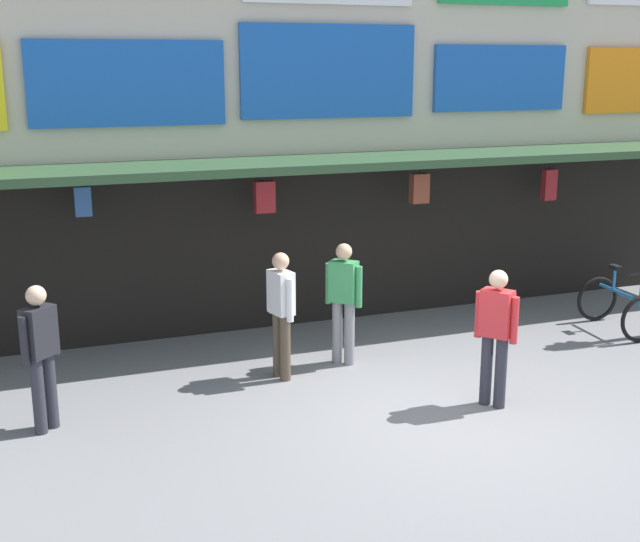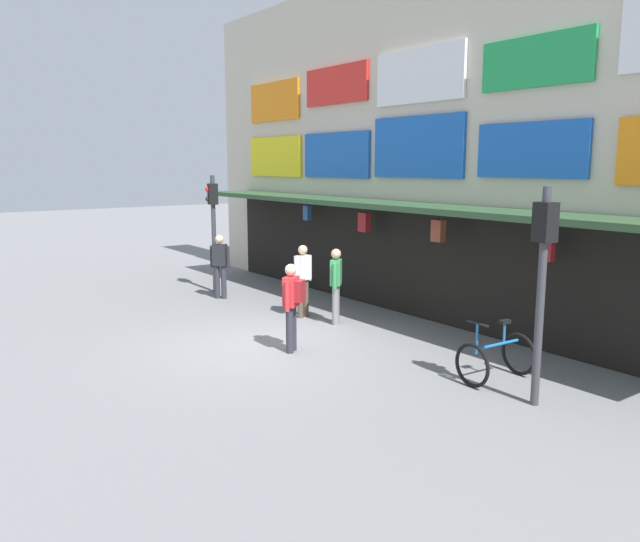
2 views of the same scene
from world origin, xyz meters
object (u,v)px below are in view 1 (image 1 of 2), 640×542
Objects in this scene: pedestrian_in_green at (41,350)px; pedestrian_in_white at (344,297)px; bicycle_parked at (619,306)px; pedestrian_in_black at (281,308)px; pedestrian_in_red at (497,327)px.

pedestrian_in_white is (3.90, 0.81, 0.00)m from pedestrian_in_green.
bicycle_parked is 0.72× the size of pedestrian_in_green.
pedestrian_in_red is (2.11, -1.72, 0.04)m from pedestrian_in_black.
pedestrian_in_white is (-1.16, 1.94, -0.04)m from pedestrian_in_red.
pedestrian_in_white is (-4.47, 0.17, 0.55)m from bicycle_parked.
pedestrian_in_white is at bearing 13.11° from pedestrian_in_black.
bicycle_parked is 8.41m from pedestrian_in_green.
pedestrian_in_white is (0.95, 0.22, 0.00)m from pedestrian_in_black.
bicycle_parked is 0.72× the size of pedestrian_in_red.
pedestrian_in_red is at bearing -59.01° from pedestrian_in_white.
bicycle_parked is at bearing -2.14° from pedestrian_in_white.
pedestrian_in_red and pedestrian_in_white have the same top height.
pedestrian_in_green is 3.99m from pedestrian_in_white.
pedestrian_in_white is at bearing 177.86° from bicycle_parked.
pedestrian_in_black is 0.98m from pedestrian_in_white.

